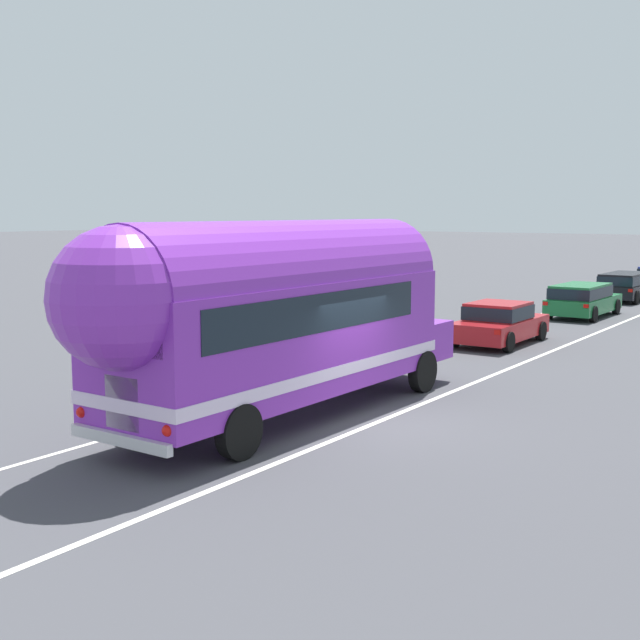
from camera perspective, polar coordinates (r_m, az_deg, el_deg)
ground_plane at (r=17.07m, az=3.91°, el=-7.10°), size 300.00×300.00×0.00m
lane_markings at (r=28.41m, az=13.46°, el=-1.41°), size 3.73×80.00×0.01m
painted_bus at (r=16.73m, az=-3.34°, el=0.64°), size 2.68×11.25×4.12m
car_lead at (r=27.55m, az=12.26°, el=-0.12°), size 2.02×4.36×1.37m
car_second at (r=35.43m, az=17.67°, el=1.45°), size 2.00×4.60×1.37m
car_third at (r=42.74m, az=20.40°, el=2.32°), size 1.97×4.75×1.37m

